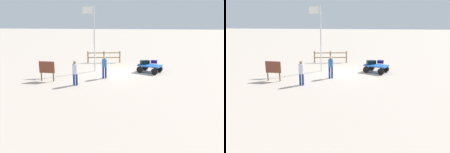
# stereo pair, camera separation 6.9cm
# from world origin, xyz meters

# --- Properties ---
(ground_plane) EXTENTS (120.00, 120.00, 0.00)m
(ground_plane) POSITION_xyz_m (0.00, 0.00, 0.00)
(ground_plane) COLOR #BBAB9B
(luggage_cart) EXTENTS (2.13, 1.86, 0.63)m
(luggage_cart) POSITION_xyz_m (-2.72, -0.19, 0.45)
(luggage_cart) COLOR blue
(luggage_cart) RESTS_ON ground
(suitcase_navy) EXTENTS (0.59, 0.36, 0.26)m
(suitcase_navy) POSITION_xyz_m (-2.46, -0.72, 0.76)
(suitcase_navy) COLOR black
(suitcase_navy) RESTS_ON luggage_cart
(suitcase_grey) EXTENTS (0.66, 0.53, 0.31)m
(suitcase_grey) POSITION_xyz_m (-2.27, -0.44, 0.78)
(suitcase_grey) COLOR black
(suitcase_grey) RESTS_ON luggage_cart
(suitcase_dark) EXTENTS (0.56, 0.39, 0.25)m
(suitcase_dark) POSITION_xyz_m (-3.12, -0.88, 0.75)
(suitcase_dark) COLOR navy
(suitcase_dark) RESTS_ON luggage_cart
(worker_lead) EXTENTS (0.41, 0.41, 1.64)m
(worker_lead) POSITION_xyz_m (2.42, 3.85, 0.95)
(worker_lead) COLOR navy
(worker_lead) RESTS_ON ground
(worker_trailing) EXTENTS (0.47, 0.47, 1.65)m
(worker_trailing) POSITION_xyz_m (0.71, 1.93, 0.97)
(worker_trailing) COLOR navy
(worker_trailing) RESTS_ON ground
(flagpole) EXTENTS (0.94, 0.19, 5.28)m
(flagpole) POSITION_xyz_m (1.87, -0.25, 3.11)
(flagpole) COLOR silver
(flagpole) RESTS_ON ground
(signboard) EXTENTS (1.13, 0.15, 1.41)m
(signboard) POSITION_xyz_m (4.64, 3.03, 0.91)
(signboard) COLOR #4C3319
(signboard) RESTS_ON ground
(wooden_fence) EXTENTS (3.22, 0.52, 1.13)m
(wooden_fence) POSITION_xyz_m (1.47, -3.91, 0.64)
(wooden_fence) COLOR olive
(wooden_fence) RESTS_ON ground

